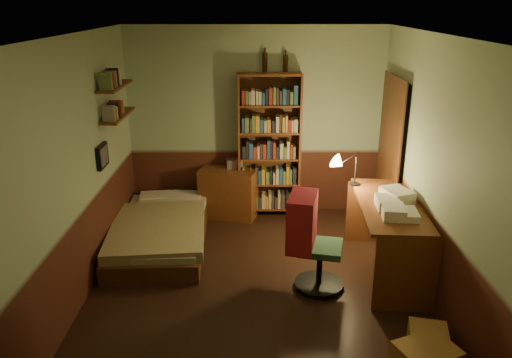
{
  "coord_description": "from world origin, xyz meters",
  "views": [
    {
      "loc": [
        -0.01,
        -4.74,
        2.89
      ],
      "look_at": [
        0.0,
        0.25,
        1.1
      ],
      "focal_mm": 35.0,
      "sensor_mm": 36.0,
      "label": 1
    }
  ],
  "objects_px": {
    "mini_stereo": "(234,163)",
    "dresser": "(228,193)",
    "bed": "(160,222)",
    "bookshelf": "(269,147)",
    "desk": "(386,238)",
    "office_chair": "(320,245)",
    "desk_lamp": "(356,164)",
    "cardboard_box_b": "(427,339)"
  },
  "relations": [
    {
      "from": "mini_stereo",
      "to": "dresser",
      "type": "bearing_deg",
      "value": -131.78
    },
    {
      "from": "bed",
      "to": "bookshelf",
      "type": "distance_m",
      "value": 1.81
    },
    {
      "from": "desk",
      "to": "office_chair",
      "type": "relative_size",
      "value": 1.55
    },
    {
      "from": "mini_stereo",
      "to": "bookshelf",
      "type": "relative_size",
      "value": 0.11
    },
    {
      "from": "bed",
      "to": "desk_lamp",
      "type": "relative_size",
      "value": 3.81
    },
    {
      "from": "bed",
      "to": "desk",
      "type": "xyz_separation_m",
      "value": [
        2.63,
        -0.7,
        0.12
      ]
    },
    {
      "from": "bookshelf",
      "to": "desk_lamp",
      "type": "distance_m",
      "value": 1.45
    },
    {
      "from": "desk_lamp",
      "to": "office_chair",
      "type": "distance_m",
      "value": 1.18
    },
    {
      "from": "dresser",
      "to": "bookshelf",
      "type": "relative_size",
      "value": 0.39
    },
    {
      "from": "bookshelf",
      "to": "desk_lamp",
      "type": "relative_size",
      "value": 3.85
    },
    {
      "from": "dresser",
      "to": "bookshelf",
      "type": "xyz_separation_m",
      "value": [
        0.57,
        0.09,
        0.65
      ]
    },
    {
      "from": "dresser",
      "to": "cardboard_box_b",
      "type": "bearing_deg",
      "value": -42.13
    },
    {
      "from": "desk",
      "to": "office_chair",
      "type": "xyz_separation_m",
      "value": [
        -0.77,
        -0.32,
        0.09
      ]
    },
    {
      "from": "dresser",
      "to": "mini_stereo",
      "type": "height_order",
      "value": "mini_stereo"
    },
    {
      "from": "office_chair",
      "to": "cardboard_box_b",
      "type": "height_order",
      "value": "office_chair"
    },
    {
      "from": "desk",
      "to": "cardboard_box_b",
      "type": "bearing_deg",
      "value": -84.23
    },
    {
      "from": "dresser",
      "to": "desk",
      "type": "distance_m",
      "value": 2.4
    },
    {
      "from": "dresser",
      "to": "office_chair",
      "type": "relative_size",
      "value": 0.77
    },
    {
      "from": "mini_stereo",
      "to": "bookshelf",
      "type": "xyz_separation_m",
      "value": [
        0.48,
        -0.04,
        0.25
      ]
    },
    {
      "from": "bed",
      "to": "bookshelf",
      "type": "relative_size",
      "value": 0.99
    },
    {
      "from": "bed",
      "to": "cardboard_box_b",
      "type": "distance_m",
      "value": 3.38
    },
    {
      "from": "desk",
      "to": "dresser",
      "type": "bearing_deg",
      "value": 143.13
    },
    {
      "from": "desk",
      "to": "cardboard_box_b",
      "type": "xyz_separation_m",
      "value": [
        0.05,
        -1.34,
        -0.3
      ]
    },
    {
      "from": "mini_stereo",
      "to": "office_chair",
      "type": "xyz_separation_m",
      "value": [
        0.97,
        -2.0,
        -0.25
      ]
    },
    {
      "from": "office_chair",
      "to": "bed",
      "type": "bearing_deg",
      "value": 163.83
    },
    {
      "from": "desk_lamp",
      "to": "cardboard_box_b",
      "type": "distance_m",
      "value": 2.17
    },
    {
      "from": "bookshelf",
      "to": "desk_lamp",
      "type": "xyz_separation_m",
      "value": [
        0.98,
        -1.06,
        0.1
      ]
    },
    {
      "from": "office_chair",
      "to": "dresser",
      "type": "bearing_deg",
      "value": 131.99
    },
    {
      "from": "mini_stereo",
      "to": "desk",
      "type": "xyz_separation_m",
      "value": [
        1.74,
        -1.68,
        -0.33
      ]
    },
    {
      "from": "bed",
      "to": "desk",
      "type": "distance_m",
      "value": 2.72
    },
    {
      "from": "bed",
      "to": "dresser",
      "type": "xyz_separation_m",
      "value": [
        0.81,
        0.85,
        0.05
      ]
    },
    {
      "from": "desk",
      "to": "bookshelf",
      "type": "bearing_deg",
      "value": 131.02
    },
    {
      "from": "bed",
      "to": "desk_lamp",
      "type": "xyz_separation_m",
      "value": [
        2.36,
        -0.13,
        0.8
      ]
    },
    {
      "from": "mini_stereo",
      "to": "desk",
      "type": "height_order",
      "value": "desk"
    },
    {
      "from": "bed",
      "to": "office_chair",
      "type": "height_order",
      "value": "office_chair"
    },
    {
      "from": "bed",
      "to": "dresser",
      "type": "relative_size",
      "value": 2.54
    },
    {
      "from": "bookshelf",
      "to": "cardboard_box_b",
      "type": "distance_m",
      "value": 3.37
    },
    {
      "from": "desk",
      "to": "desk_lamp",
      "type": "bearing_deg",
      "value": 118.85
    },
    {
      "from": "dresser",
      "to": "desk",
      "type": "xyz_separation_m",
      "value": [
        1.82,
        -1.55,
        0.07
      ]
    },
    {
      "from": "mini_stereo",
      "to": "desk_lamp",
      "type": "xyz_separation_m",
      "value": [
        1.47,
        -1.1,
        0.34
      ]
    },
    {
      "from": "desk",
      "to": "desk_lamp",
      "type": "relative_size",
      "value": 3.01
    },
    {
      "from": "bed",
      "to": "mini_stereo",
      "type": "bearing_deg",
      "value": 45.45
    }
  ]
}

